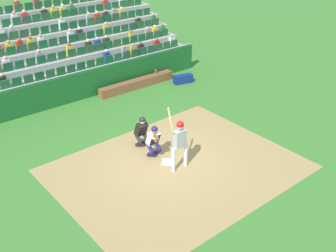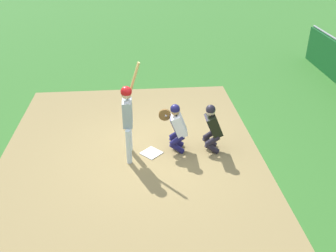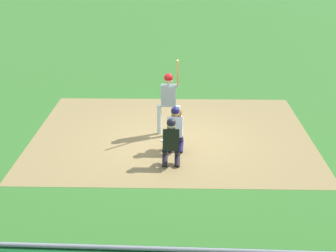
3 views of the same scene
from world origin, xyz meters
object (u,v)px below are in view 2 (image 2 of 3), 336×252
Objects in this scene: home_plate_marker at (151,153)px; batter_at_plate at (128,114)px; home_plate_umpire at (212,126)px; catcher_crouching at (177,125)px.

home_plate_marker is 1.29m from batter_at_plate.
home_plate_marker is 0.34× the size of home_plate_umpire.
home_plate_umpire is at bearing -85.86° from batter_at_plate.
batter_at_plate is at bearing 94.14° from home_plate_umpire.
catcher_crouching is at bearing 84.71° from home_plate_umpire.
batter_at_plate reaches higher than home_plate_marker.
home_plate_marker is at bearing 103.07° from catcher_crouching.
home_plate_marker is at bearing 92.54° from home_plate_umpire.
catcher_crouching reaches higher than home_plate_umpire.
home_plate_marker is 0.34× the size of catcher_crouching.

